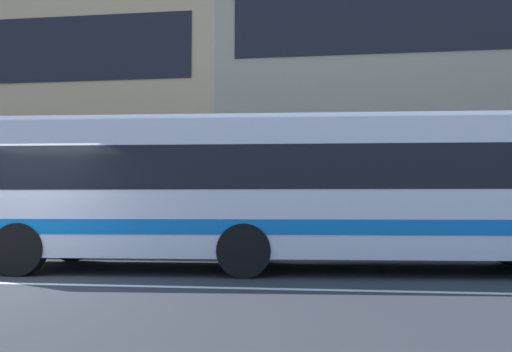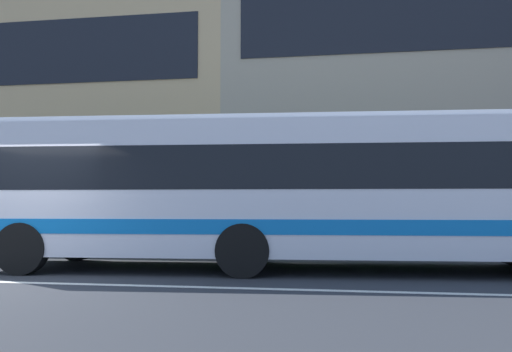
{
  "view_description": "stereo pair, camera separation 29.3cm",
  "coord_description": "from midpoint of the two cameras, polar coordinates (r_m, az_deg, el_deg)",
  "views": [
    {
      "loc": [
        5.27,
        -7.97,
        1.36
      ],
      "look_at": [
        4.07,
        1.97,
        1.92
      ],
      "focal_mm": 34.79,
      "sensor_mm": 36.0,
      "label": 1
    },
    {
      "loc": [
        5.56,
        -7.93,
        1.36
      ],
      "look_at": [
        4.07,
        1.97,
        1.92
      ],
      "focal_mm": 34.79,
      "sensor_mm": 36.0,
      "label": 2
    }
  ],
  "objects": [
    {
      "name": "apartment_block_right",
      "position": [
        24.13,
        21.92,
        9.94
      ],
      "size": [
        18.45,
        11.73,
        13.5
      ],
      "color": "tan",
      "rests_on": "ground_plane"
    },
    {
      "name": "lane_centre_line",
      "position": [
        9.72,
        -25.94,
        -10.91
      ],
      "size": [
        60.0,
        0.16,
        0.01
      ],
      "primitive_type": "cube",
      "color": "silver",
      "rests_on": "ground_plane"
    },
    {
      "name": "hedge_row_far",
      "position": [
        15.11,
        -13.38,
        -6.19
      ],
      "size": [
        18.56,
        1.1,
        1.1
      ],
      "primitive_type": "cube",
      "color": "#255D1A",
      "rests_on": "ground_plane"
    },
    {
      "name": "ground_plane",
      "position": [
        9.72,
        -25.94,
        -10.94
      ],
      "size": [
        160.0,
        160.0,
        0.0
      ],
      "primitive_type": "plane",
      "color": "#2D2F35"
    },
    {
      "name": "transit_bus",
      "position": [
        10.35,
        4.19,
        -1.32
      ],
      "size": [
        12.18,
        3.32,
        3.07
      ],
      "color": "silver",
      "rests_on": "ground_plane"
    },
    {
      "name": "apartment_block_left",
      "position": [
        27.25,
        -22.86,
        7.06
      ],
      "size": [
        20.75,
        11.73,
        12.18
      ],
      "color": "tan",
      "rests_on": "ground_plane"
    }
  ]
}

